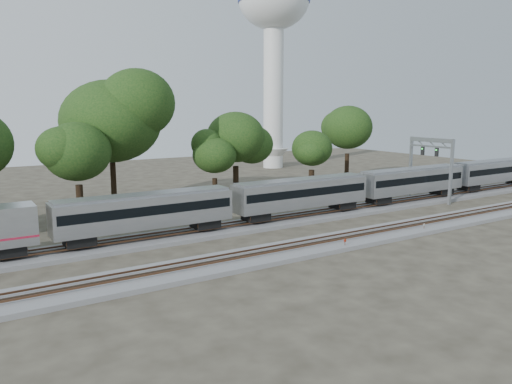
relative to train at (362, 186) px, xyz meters
The scene contains 15 objects.
ground 16.11m from the train, 157.67° to the right, with size 160.00×160.00×0.00m, color #383328.
track_far 14.91m from the train, behind, with size 160.00×5.00×0.73m.
track_near 17.95m from the train, 145.61° to the right, with size 160.00×5.00×0.73m.
train is the anchor object (origin of this frame).
switch_stand_red 18.07m from the train, 138.71° to the right, with size 0.31×0.06×0.98m.
switch_stand_white 11.90m from the train, 100.73° to the right, with size 0.29×0.11×0.93m.
switch_lever 15.08m from the train, 125.84° to the right, with size 0.50×0.30×0.30m, color #512D19.
water_tower 53.38m from the train, 69.80° to the left, with size 14.69×14.69×40.67m.
signal_gantry 12.98m from the train, ahead, with size 0.60×7.14×8.69m.
tree_2 33.86m from the train, 159.11° to the left, with size 8.13×8.13×11.47m.
tree_3 32.09m from the train, 146.68° to the left, with size 11.27×11.27×15.89m.
tree_4 19.40m from the train, 135.60° to the left, with size 6.68×6.68×9.42m.
tree_5 18.67m from the train, 121.89° to the left, with size 8.87×8.87×12.50m.
tree_6 13.01m from the train, 81.74° to the left, with size 7.01×7.01×9.88m.
tree_7 23.20m from the train, 52.45° to the left, with size 9.61×9.61×13.55m.
Camera 1 is at (-29.17, -38.73, 12.90)m, focal length 35.00 mm.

